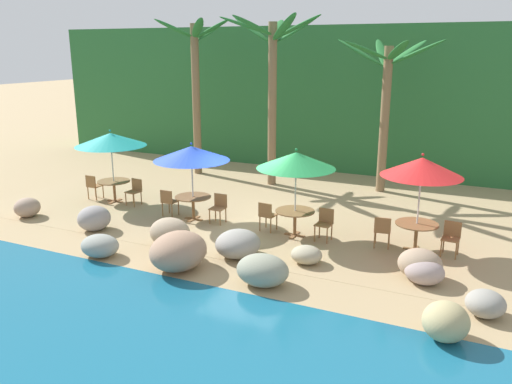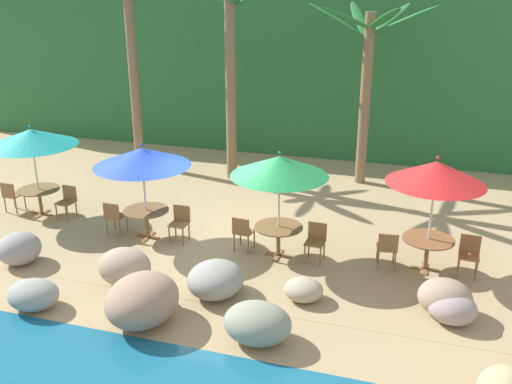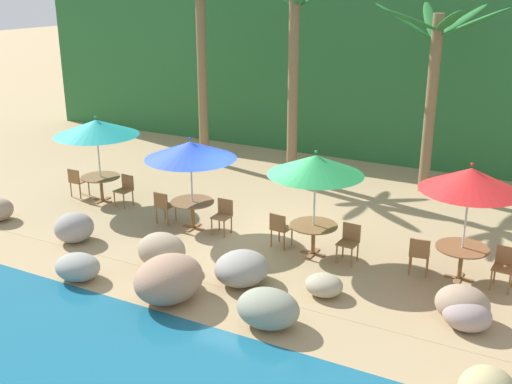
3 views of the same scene
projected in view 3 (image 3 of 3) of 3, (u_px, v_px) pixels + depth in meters
ground_plane at (260, 239)px, 15.12m from camera, size 120.00×120.00×0.00m
terrace_deck at (260, 239)px, 15.12m from camera, size 18.00×5.20×0.01m
foliage_backdrop at (379, 71)px, 21.64m from camera, size 28.00×2.40×6.00m
rock_seawall at (180, 270)px, 12.66m from camera, size 16.91×3.36×0.91m
umbrella_teal at (96, 128)px, 17.03m from camera, size 2.36×2.36×2.49m
dining_table_teal at (101, 181)px, 17.54m from camera, size 1.10×1.10×0.74m
chair_teal_seaward at (125, 188)px, 17.21m from camera, size 0.45×0.46×0.87m
chair_teal_inland at (77, 180)px, 17.88m from camera, size 0.43×0.43×0.87m
umbrella_blue at (190, 150)px, 15.10m from camera, size 2.29×2.29×2.40m
dining_table_blue at (192, 206)px, 15.58m from camera, size 1.10×1.10×0.74m
chair_blue_seaward at (223, 214)px, 15.31m from camera, size 0.42×0.43×0.87m
chair_blue_inland at (164, 205)px, 15.93m from camera, size 0.43×0.43×0.87m
umbrella_green at (316, 165)px, 13.58m from camera, size 2.17×2.17×2.50m
dining_table_green at (314, 230)px, 14.08m from camera, size 1.10×1.10×0.74m
chair_green_seaward at (349, 240)px, 13.77m from camera, size 0.44×0.45×0.87m
chair_green_inland at (280, 227)px, 14.49m from camera, size 0.46×0.47×0.87m
umbrella_red at (471, 180)px, 12.37m from camera, size 2.04×2.04×2.58m
dining_table_red at (462, 253)px, 12.90m from camera, size 1.10×1.10×0.74m
chair_red_seaward at (505, 265)px, 12.58m from camera, size 0.45×0.45×0.87m
chair_red_inland at (419, 253)px, 13.12m from camera, size 0.48×0.48×0.87m
palm_tree_nearest at (201, 39)px, 20.30m from camera, size 3.27×3.06×6.24m
palm_tree_second at (294, 38)px, 18.32m from camera, size 3.81×3.83×6.29m
palm_tree_third at (434, 65)px, 17.39m from camera, size 3.81×3.58×5.46m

